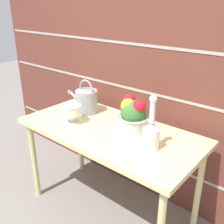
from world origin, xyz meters
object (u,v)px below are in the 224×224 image
at_px(glass_decanter, 151,133).
at_px(flower_planter, 133,115).
at_px(crystal_pedestal_bowl, 72,111).
at_px(watering_can, 86,101).

bearing_deg(glass_decanter, flower_planter, 149.03).
bearing_deg(crystal_pedestal_bowl, flower_planter, 26.90).
bearing_deg(watering_can, flower_planter, -1.37).
relative_size(watering_can, flower_planter, 1.33).
xyz_separation_m(crystal_pedestal_bowl, glass_decanter, (0.65, 0.06, 0.02)).
distance_m(watering_can, glass_decanter, 0.73).
relative_size(flower_planter, glass_decanter, 0.70).
bearing_deg(glass_decanter, crystal_pedestal_bowl, -174.81).
xyz_separation_m(watering_can, crystal_pedestal_bowl, (0.07, -0.22, -0.01)).
relative_size(crystal_pedestal_bowl, glass_decanter, 0.41).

